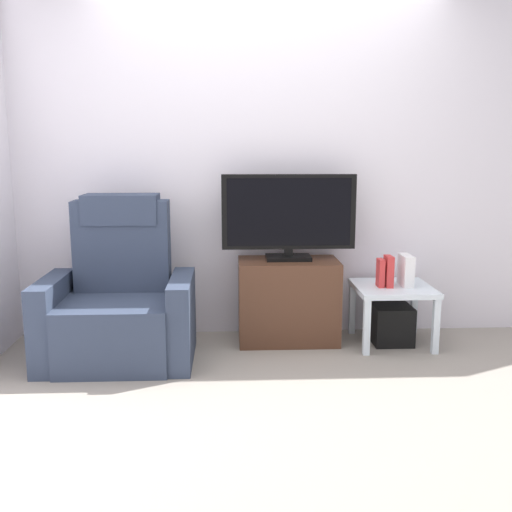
{
  "coord_description": "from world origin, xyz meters",
  "views": [
    {
      "loc": [
        -0.29,
        -3.24,
        1.39
      ],
      "look_at": [
        -0.11,
        0.5,
        0.7
      ],
      "focal_mm": 41.2,
      "sensor_mm": 36.0,
      "label": 1
    }
  ],
  "objects_px": {
    "book_leftmost": "(380,273)",
    "book_middle": "(388,271)",
    "game_console": "(406,270)",
    "tv_stand": "(288,301)",
    "recliner_armchair": "(119,303)",
    "television": "(289,215)",
    "side_table": "(393,295)",
    "subwoofer_box": "(391,324)"
  },
  "relations": [
    {
      "from": "television",
      "to": "game_console",
      "type": "relative_size",
      "value": 4.3
    },
    {
      "from": "recliner_armchair",
      "to": "game_console",
      "type": "xyz_separation_m",
      "value": [
        1.99,
        0.21,
        0.16
      ]
    },
    {
      "from": "side_table",
      "to": "recliner_armchair",
      "type": "bearing_deg",
      "value": -173.9
    },
    {
      "from": "tv_stand",
      "to": "game_console",
      "type": "relative_size",
      "value": 3.24
    },
    {
      "from": "recliner_armchair",
      "to": "subwoofer_box",
      "type": "height_order",
      "value": "recliner_armchair"
    },
    {
      "from": "game_console",
      "to": "subwoofer_box",
      "type": "bearing_deg",
      "value": -173.66
    },
    {
      "from": "television",
      "to": "recliner_armchair",
      "type": "height_order",
      "value": "television"
    },
    {
      "from": "side_table",
      "to": "book_leftmost",
      "type": "distance_m",
      "value": 0.19
    },
    {
      "from": "television",
      "to": "book_middle",
      "type": "distance_m",
      "value": 0.81
    },
    {
      "from": "television",
      "to": "subwoofer_box",
      "type": "relative_size",
      "value": 3.43
    },
    {
      "from": "side_table",
      "to": "subwoofer_box",
      "type": "bearing_deg",
      "value": -153.43
    },
    {
      "from": "tv_stand",
      "to": "game_console",
      "type": "height_order",
      "value": "game_console"
    },
    {
      "from": "television",
      "to": "book_middle",
      "type": "height_order",
      "value": "television"
    },
    {
      "from": "recliner_armchair",
      "to": "tv_stand",
      "type": "bearing_deg",
      "value": 7.11
    },
    {
      "from": "side_table",
      "to": "book_middle",
      "type": "height_order",
      "value": "book_middle"
    },
    {
      "from": "book_leftmost",
      "to": "book_middle",
      "type": "bearing_deg",
      "value": 0.0
    },
    {
      "from": "side_table",
      "to": "subwoofer_box",
      "type": "distance_m",
      "value": 0.22
    },
    {
      "from": "book_leftmost",
      "to": "game_console",
      "type": "distance_m",
      "value": 0.19
    },
    {
      "from": "tv_stand",
      "to": "recliner_armchair",
      "type": "distance_m",
      "value": 1.19
    },
    {
      "from": "book_leftmost",
      "to": "television",
      "type": "bearing_deg",
      "value": 169.3
    },
    {
      "from": "side_table",
      "to": "book_leftmost",
      "type": "bearing_deg",
      "value": -168.69
    },
    {
      "from": "side_table",
      "to": "game_console",
      "type": "distance_m",
      "value": 0.2
    },
    {
      "from": "television",
      "to": "book_middle",
      "type": "xyz_separation_m",
      "value": [
        0.7,
        -0.12,
        -0.39
      ]
    },
    {
      "from": "recliner_armchair",
      "to": "game_console",
      "type": "bearing_deg",
      "value": -0.62
    },
    {
      "from": "book_middle",
      "to": "tv_stand",
      "type": "bearing_deg",
      "value": 171.66
    },
    {
      "from": "television",
      "to": "recliner_armchair",
      "type": "bearing_deg",
      "value": -165.29
    },
    {
      "from": "subwoofer_box",
      "to": "television",
      "type": "bearing_deg",
      "value": 172.23
    },
    {
      "from": "tv_stand",
      "to": "side_table",
      "type": "bearing_deg",
      "value": -6.34
    },
    {
      "from": "subwoofer_box",
      "to": "game_console",
      "type": "distance_m",
      "value": 0.41
    },
    {
      "from": "side_table",
      "to": "subwoofer_box",
      "type": "xyz_separation_m",
      "value": [
        -0.0,
        -0.0,
        -0.22
      ]
    },
    {
      "from": "television",
      "to": "side_table",
      "type": "relative_size",
      "value": 1.76
    },
    {
      "from": "recliner_armchair",
      "to": "subwoofer_box",
      "type": "xyz_separation_m",
      "value": [
        1.9,
        0.2,
        -0.23
      ]
    },
    {
      "from": "tv_stand",
      "to": "book_middle",
      "type": "xyz_separation_m",
      "value": [
        0.7,
        -0.1,
        0.23
      ]
    },
    {
      "from": "subwoofer_box",
      "to": "game_console",
      "type": "height_order",
      "value": "game_console"
    },
    {
      "from": "television",
      "to": "side_table",
      "type": "xyz_separation_m",
      "value": [
        0.74,
        -0.1,
        -0.56
      ]
    },
    {
      "from": "television",
      "to": "book_leftmost",
      "type": "xyz_separation_m",
      "value": [
        0.64,
        -0.12,
        -0.4
      ]
    },
    {
      "from": "recliner_armchair",
      "to": "side_table",
      "type": "bearing_deg",
      "value": -0.63
    },
    {
      "from": "book_leftmost",
      "to": "recliner_armchair",
      "type": "bearing_deg",
      "value": -174.2
    },
    {
      "from": "subwoofer_box",
      "to": "book_middle",
      "type": "bearing_deg",
      "value": -155.08
    },
    {
      "from": "tv_stand",
      "to": "recliner_armchair",
      "type": "height_order",
      "value": "recliner_armchair"
    },
    {
      "from": "book_leftmost",
      "to": "side_table",
      "type": "bearing_deg",
      "value": 11.31
    },
    {
      "from": "side_table",
      "to": "subwoofer_box",
      "type": "relative_size",
      "value": 1.95
    }
  ]
}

